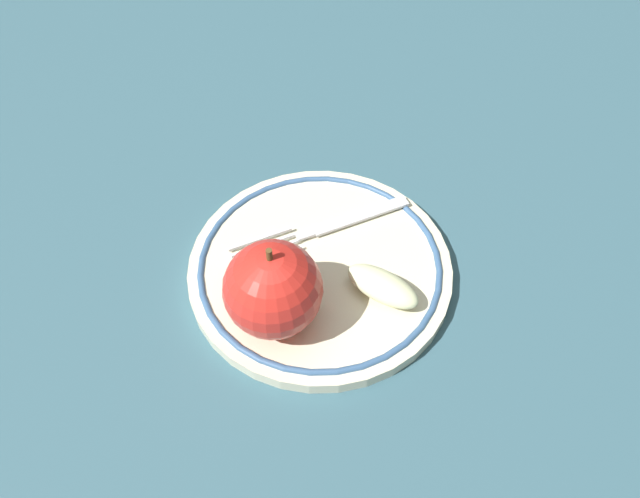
# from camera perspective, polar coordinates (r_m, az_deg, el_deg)

# --- Properties ---
(ground_plane) EXTENTS (2.00, 2.00, 0.00)m
(ground_plane) POSITION_cam_1_polar(r_m,az_deg,el_deg) (0.56, 1.34, -3.77)
(ground_plane) COLOR #345865
(plate) EXTENTS (0.24, 0.24, 0.02)m
(plate) POSITION_cam_1_polar(r_m,az_deg,el_deg) (0.57, 0.00, -1.72)
(plate) COLOR beige
(plate) RESTS_ON ground_plane
(apple_red_whole) EXTENTS (0.08, 0.08, 0.09)m
(apple_red_whole) POSITION_cam_1_polar(r_m,az_deg,el_deg) (0.50, -4.33, -3.68)
(apple_red_whole) COLOR red
(apple_red_whole) RESTS_ON plate
(apple_slice_front) EXTENTS (0.07, 0.06, 0.02)m
(apple_slice_front) POSITION_cam_1_polar(r_m,az_deg,el_deg) (0.54, 5.74, -3.40)
(apple_slice_front) COLOR beige
(apple_slice_front) RESTS_ON plate
(fork) EXTENTS (0.17, 0.10, 0.00)m
(fork) POSITION_cam_1_polar(r_m,az_deg,el_deg) (0.59, 0.72, 2.02)
(fork) COLOR silver
(fork) RESTS_ON plate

